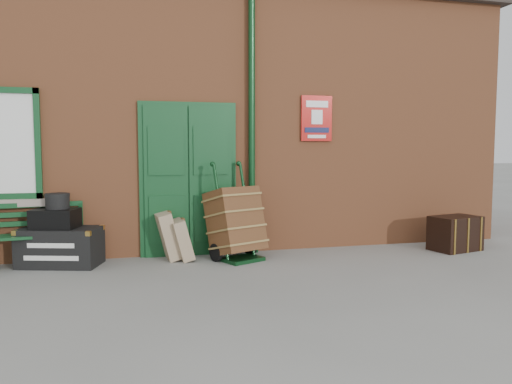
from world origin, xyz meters
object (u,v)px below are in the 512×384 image
object	(u,v)px
bench	(27,234)
dark_trunk	(455,233)
houdini_trunk	(60,247)
porter_trolley	(235,223)

from	to	relation	value
bench	dark_trunk	xyz separation A→B (m)	(6.25, -0.44, -0.18)
bench	houdini_trunk	bearing A→B (deg)	-10.91
houdini_trunk	porter_trolley	world-z (taller)	porter_trolley
bench	dark_trunk	size ratio (longest dim) A/B	1.99
bench	porter_trolley	bearing A→B (deg)	-11.34
houdini_trunk	dark_trunk	distance (m)	5.85
houdini_trunk	bench	bearing A→B (deg)	-167.60
bench	dark_trunk	distance (m)	6.27
bench	dark_trunk	bearing A→B (deg)	-10.89
houdini_trunk	dark_trunk	xyz separation A→B (m)	(5.83, -0.41, 0.01)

